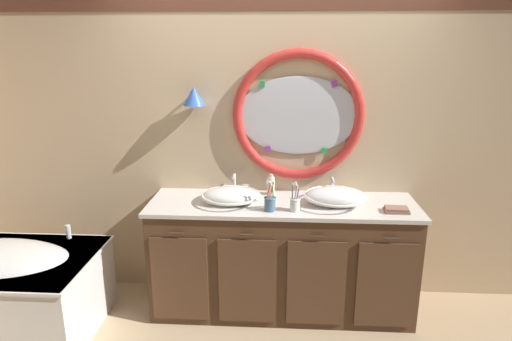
# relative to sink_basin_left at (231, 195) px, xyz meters

# --- Properties ---
(ground_plane) EXTENTS (14.00, 14.00, 0.00)m
(ground_plane) POSITION_rel_sink_basin_left_xyz_m (0.31, -0.23, -0.95)
(ground_plane) COLOR tan
(back_wall_assembly) EXTENTS (6.40, 0.26, 2.60)m
(back_wall_assembly) POSITION_rel_sink_basin_left_xyz_m (0.32, 0.36, 0.37)
(back_wall_assembly) COLOR #D6B78E
(back_wall_assembly) RESTS_ON ground_plane
(vanity_counter) EXTENTS (2.02, 0.63, 0.89)m
(vanity_counter) POSITION_rel_sink_basin_left_xyz_m (0.39, 0.03, -0.50)
(vanity_counter) COLOR brown
(vanity_counter) RESTS_ON ground_plane
(sink_basin_left) EXTENTS (0.44, 0.44, 0.12)m
(sink_basin_left) POSITION_rel_sink_basin_left_xyz_m (0.00, 0.00, 0.00)
(sink_basin_left) COLOR white
(sink_basin_left) RESTS_ON vanity_counter
(sink_basin_right) EXTENTS (0.47, 0.47, 0.13)m
(sink_basin_right) POSITION_rel_sink_basin_left_xyz_m (0.77, 0.00, 0.01)
(sink_basin_right) COLOR white
(sink_basin_right) RESTS_ON vanity_counter
(faucet_set_left) EXTENTS (0.23, 0.12, 0.16)m
(faucet_set_left) POSITION_rel_sink_basin_left_xyz_m (-0.00, 0.24, 0.00)
(faucet_set_left) COLOR silver
(faucet_set_left) RESTS_ON vanity_counter
(faucet_set_right) EXTENTS (0.21, 0.15, 0.14)m
(faucet_set_right) POSITION_rel_sink_basin_left_xyz_m (0.77, 0.23, 0.00)
(faucet_set_right) COLOR silver
(faucet_set_right) RESTS_ON vanity_counter
(toothbrush_holder_left) EXTENTS (0.09, 0.09, 0.23)m
(toothbrush_holder_left) POSITION_rel_sink_basin_left_xyz_m (0.30, -0.15, 0.00)
(toothbrush_holder_left) COLOR slate
(toothbrush_holder_left) RESTS_ON vanity_counter
(toothbrush_holder_right) EXTENTS (0.08, 0.08, 0.22)m
(toothbrush_holder_right) POSITION_rel_sink_basin_left_xyz_m (0.47, -0.14, -0.00)
(toothbrush_holder_right) COLOR white
(toothbrush_holder_right) RESTS_ON vanity_counter
(soap_dispenser) EXTENTS (0.06, 0.06, 0.17)m
(soap_dispenser) POSITION_rel_sink_basin_left_xyz_m (0.29, 0.21, 0.02)
(soap_dispenser) COLOR #EFE5C6
(soap_dispenser) RESTS_ON vanity_counter
(folded_hand_towel) EXTENTS (0.17, 0.11, 0.04)m
(folded_hand_towel) POSITION_rel_sink_basin_left_xyz_m (1.19, -0.12, -0.04)
(folded_hand_towel) COLOR #936B56
(folded_hand_towel) RESTS_ON vanity_counter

